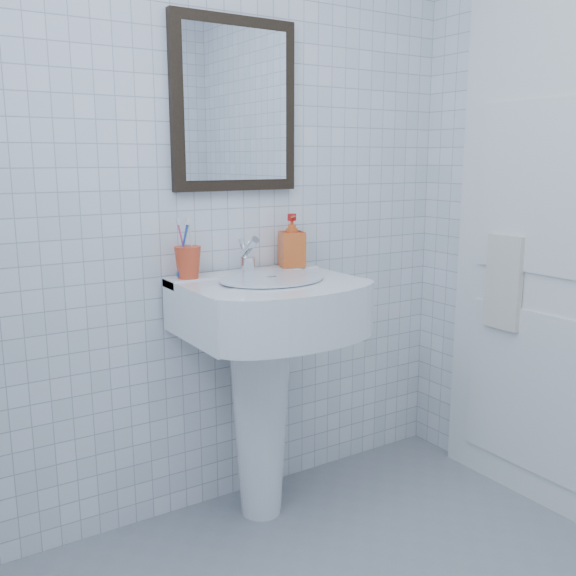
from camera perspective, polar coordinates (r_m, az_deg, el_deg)
wall_back at (r=2.42m, az=-6.88°, el=8.80°), size 2.20×0.02×2.50m
washbasin at (r=2.38m, az=-2.20°, el=-6.21°), size 0.62×0.45×0.95m
faucet at (r=2.40m, az=-3.63°, el=2.71°), size 0.06×0.12×0.14m
toothbrush_cup at (r=2.30m, az=-8.89°, el=2.26°), size 0.11×0.11×0.11m
soap_dispenser at (r=2.52m, az=0.35°, el=4.22°), size 0.12×0.12×0.21m
wall_mirror at (r=2.45m, az=-4.74°, el=15.91°), size 0.50×0.04×0.62m
bathroom_door at (r=2.65m, az=21.64°, el=2.86°), size 0.04×0.80×2.00m
towel_ring at (r=2.70m, az=19.14°, el=4.27°), size 0.01×0.18×0.18m
hand_towel at (r=2.71m, az=18.64°, el=0.48°), size 0.03×0.16×0.38m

